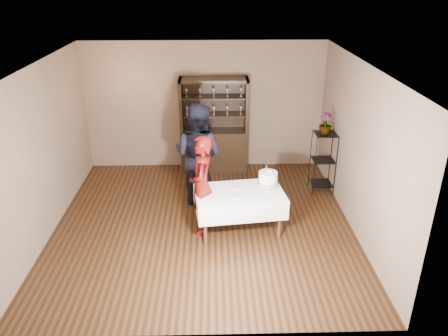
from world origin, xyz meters
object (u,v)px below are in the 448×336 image
(woman, at_px, (202,185))
(man, at_px, (198,155))
(china_hutch, at_px, (214,141))
(potted_plant, at_px, (325,124))
(plant_etagere, at_px, (323,160))
(cake_table, at_px, (239,201))
(cake, at_px, (268,178))

(woman, xyz_separation_m, man, (-0.09, 0.98, 0.12))
(man, bearing_deg, woman, 122.04)
(china_hutch, bearing_deg, potted_plant, -27.79)
(woman, bearing_deg, man, -172.55)
(plant_etagere, xyz_separation_m, cake_table, (-1.69, -1.39, -0.11))
(cake_table, relative_size, man, 0.80)
(plant_etagere, bearing_deg, man, -170.24)
(cake_table, distance_m, woman, 0.67)
(cake, bearing_deg, plant_etagere, 46.61)
(plant_etagere, bearing_deg, potted_plant, -136.57)
(china_hutch, height_order, potted_plant, china_hutch)
(plant_etagere, bearing_deg, china_hutch, 153.17)
(woman, relative_size, potted_plant, 4.12)
(potted_plant, bearing_deg, china_hutch, 152.21)
(china_hutch, relative_size, cake, 4.28)
(plant_etagere, xyz_separation_m, woman, (-2.29, -1.39, 0.18))
(plant_etagere, xyz_separation_m, man, (-2.38, -0.41, 0.30))
(woman, distance_m, cake, 1.08)
(china_hutch, xyz_separation_m, man, (-0.30, -1.46, 0.29))
(man, xyz_separation_m, potted_plant, (2.35, 0.38, 0.44))
(man, distance_m, cake, 1.46)
(man, height_order, cake, man)
(plant_etagere, height_order, cake, plant_etagere)
(china_hutch, relative_size, man, 1.05)
(china_hutch, height_order, man, china_hutch)
(man, bearing_deg, potted_plant, -143.74)
(plant_etagere, height_order, man, man)
(woman, xyz_separation_m, potted_plant, (2.26, 1.36, 0.56))
(woman, height_order, cake, woman)
(china_hutch, bearing_deg, woman, -94.94)
(woman, relative_size, cake, 3.57)
(china_hutch, distance_m, woman, 2.46)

